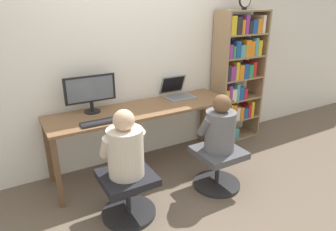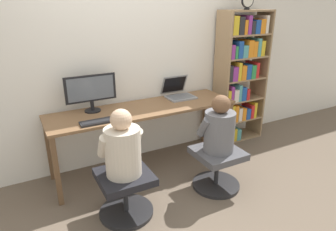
{
  "view_description": "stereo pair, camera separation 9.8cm",
  "coord_description": "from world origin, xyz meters",
  "px_view_note": "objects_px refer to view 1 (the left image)",
  "views": [
    {
      "loc": [
        -1.37,
        -2.63,
        1.92
      ],
      "look_at": [
        0.21,
        0.1,
        0.71
      ],
      "focal_mm": 32.0,
      "sensor_mm": 36.0,
      "label": 1
    },
    {
      "loc": [
        -1.28,
        -2.68,
        1.92
      ],
      "look_at": [
        0.21,
        0.1,
        0.71
      ],
      "focal_mm": 32.0,
      "sensor_mm": 36.0,
      "label": 2
    }
  ],
  "objects_px": {
    "laptop": "(177,93)",
    "keyboard": "(101,122)",
    "person_at_laptop": "(220,127)",
    "desk_clock": "(245,1)",
    "person_at_monitor": "(125,148)",
    "bookshelf": "(237,75)",
    "office_chair_left": "(128,191)",
    "office_chair_right": "(218,165)",
    "desktop_monitor": "(91,92)"
  },
  "relations": [
    {
      "from": "desktop_monitor",
      "to": "keyboard",
      "type": "bearing_deg",
      "value": -93.12
    },
    {
      "from": "person_at_laptop",
      "to": "desk_clock",
      "type": "relative_size",
      "value": 2.96
    },
    {
      "from": "laptop",
      "to": "bookshelf",
      "type": "height_order",
      "value": "bookshelf"
    },
    {
      "from": "laptop",
      "to": "bookshelf",
      "type": "relative_size",
      "value": 0.2
    },
    {
      "from": "desktop_monitor",
      "to": "person_at_monitor",
      "type": "xyz_separation_m",
      "value": [
        0.03,
        -0.86,
        -0.3
      ]
    },
    {
      "from": "office_chair_right",
      "to": "bookshelf",
      "type": "distance_m",
      "value": 1.49
    },
    {
      "from": "bookshelf",
      "to": "office_chair_left",
      "type": "bearing_deg",
      "value": -157.71
    },
    {
      "from": "desktop_monitor",
      "to": "office_chair_right",
      "type": "relative_size",
      "value": 1.07
    },
    {
      "from": "person_at_laptop",
      "to": "bookshelf",
      "type": "distance_m",
      "value": 1.34
    },
    {
      "from": "keyboard",
      "to": "desk_clock",
      "type": "relative_size",
      "value": 1.97
    },
    {
      "from": "laptop",
      "to": "office_chair_right",
      "type": "bearing_deg",
      "value": -92.48
    },
    {
      "from": "desktop_monitor",
      "to": "laptop",
      "type": "height_order",
      "value": "desktop_monitor"
    },
    {
      "from": "keyboard",
      "to": "person_at_laptop",
      "type": "distance_m",
      "value": 1.21
    },
    {
      "from": "laptop",
      "to": "desk_clock",
      "type": "height_order",
      "value": "desk_clock"
    },
    {
      "from": "keyboard",
      "to": "desk_clock",
      "type": "xyz_separation_m",
      "value": [
        2.03,
        0.25,
        1.14
      ]
    },
    {
      "from": "desktop_monitor",
      "to": "laptop",
      "type": "xyz_separation_m",
      "value": [
        1.11,
        0.01,
        -0.18
      ]
    },
    {
      "from": "office_chair_left",
      "to": "office_chair_right",
      "type": "height_order",
      "value": "same"
    },
    {
      "from": "bookshelf",
      "to": "person_at_laptop",
      "type": "bearing_deg",
      "value": -138.92
    },
    {
      "from": "desktop_monitor",
      "to": "laptop",
      "type": "distance_m",
      "value": 1.12
    },
    {
      "from": "desktop_monitor",
      "to": "person_at_monitor",
      "type": "bearing_deg",
      "value": -88.04
    },
    {
      "from": "laptop",
      "to": "person_at_laptop",
      "type": "relative_size",
      "value": 0.59
    },
    {
      "from": "laptop",
      "to": "office_chair_left",
      "type": "xyz_separation_m",
      "value": [
        -1.08,
        -0.88,
        -0.57
      ]
    },
    {
      "from": "laptop",
      "to": "bookshelf",
      "type": "xyz_separation_m",
      "value": [
        0.95,
        -0.05,
        0.12
      ]
    },
    {
      "from": "person_at_monitor",
      "to": "desk_clock",
      "type": "xyz_separation_m",
      "value": [
        1.98,
        0.75,
        1.22
      ]
    },
    {
      "from": "keyboard",
      "to": "person_at_laptop",
      "type": "height_order",
      "value": "person_at_laptop"
    },
    {
      "from": "bookshelf",
      "to": "desktop_monitor",
      "type": "bearing_deg",
      "value": 179.08
    },
    {
      "from": "desktop_monitor",
      "to": "person_at_monitor",
      "type": "relative_size",
      "value": 0.88
    },
    {
      "from": "keyboard",
      "to": "person_at_monitor",
      "type": "relative_size",
      "value": 0.65
    },
    {
      "from": "office_chair_left",
      "to": "person_at_laptop",
      "type": "height_order",
      "value": "person_at_laptop"
    },
    {
      "from": "keyboard",
      "to": "office_chair_left",
      "type": "relative_size",
      "value": 0.78
    },
    {
      "from": "laptop",
      "to": "person_at_laptop",
      "type": "xyz_separation_m",
      "value": [
        -0.04,
        -0.91,
        -0.13
      ]
    },
    {
      "from": "desktop_monitor",
      "to": "desk_clock",
      "type": "xyz_separation_m",
      "value": [
        2.01,
        -0.11,
        0.92
      ]
    },
    {
      "from": "keyboard",
      "to": "office_chair_left",
      "type": "height_order",
      "value": "keyboard"
    },
    {
      "from": "desktop_monitor",
      "to": "bookshelf",
      "type": "xyz_separation_m",
      "value": [
        2.05,
        -0.03,
        -0.05
      ]
    },
    {
      "from": "keyboard",
      "to": "desk_clock",
      "type": "distance_m",
      "value": 2.34
    },
    {
      "from": "office_chair_left",
      "to": "person_at_monitor",
      "type": "relative_size",
      "value": 0.83
    },
    {
      "from": "person_at_monitor",
      "to": "person_at_laptop",
      "type": "relative_size",
      "value": 1.03
    },
    {
      "from": "laptop",
      "to": "keyboard",
      "type": "height_order",
      "value": "laptop"
    },
    {
      "from": "desktop_monitor",
      "to": "office_chair_left",
      "type": "distance_m",
      "value": 1.14
    },
    {
      "from": "office_chair_right",
      "to": "bookshelf",
      "type": "bearing_deg",
      "value": 41.22
    },
    {
      "from": "laptop",
      "to": "office_chair_left",
      "type": "height_order",
      "value": "laptop"
    },
    {
      "from": "office_chair_left",
      "to": "desk_clock",
      "type": "xyz_separation_m",
      "value": [
        1.98,
        0.76,
        1.67
      ]
    },
    {
      "from": "desktop_monitor",
      "to": "person_at_laptop",
      "type": "xyz_separation_m",
      "value": [
        1.07,
        -0.9,
        -0.31
      ]
    },
    {
      "from": "keyboard",
      "to": "person_at_laptop",
      "type": "bearing_deg",
      "value": -26.29
    },
    {
      "from": "person_at_monitor",
      "to": "person_at_laptop",
      "type": "xyz_separation_m",
      "value": [
        1.04,
        -0.04,
        -0.01
      ]
    },
    {
      "from": "laptop",
      "to": "desk_clock",
      "type": "relative_size",
      "value": 1.75
    },
    {
      "from": "keyboard",
      "to": "office_chair_left",
      "type": "bearing_deg",
      "value": -84.46
    },
    {
      "from": "person_at_monitor",
      "to": "bookshelf",
      "type": "height_order",
      "value": "bookshelf"
    },
    {
      "from": "keyboard",
      "to": "bookshelf",
      "type": "distance_m",
      "value": 2.11
    },
    {
      "from": "bookshelf",
      "to": "keyboard",
      "type": "bearing_deg",
      "value": -171.07
    }
  ]
}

